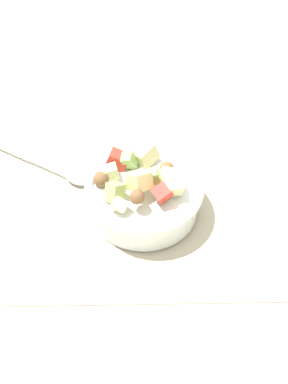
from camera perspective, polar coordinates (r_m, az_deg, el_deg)
ground_plane at (r=0.87m, az=1.08°, el=-2.63°), size 2.40×2.40×0.00m
placemat at (r=0.87m, az=1.08°, el=-2.50°), size 0.48×0.37×0.01m
salad_bowl at (r=0.84m, az=-0.05°, el=-0.23°), size 0.21×0.21×0.11m
serving_spoon at (r=0.95m, az=-10.42°, el=2.80°), size 0.22×0.15×0.01m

